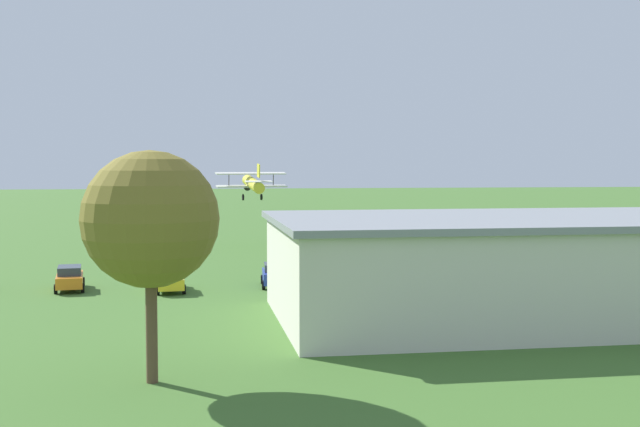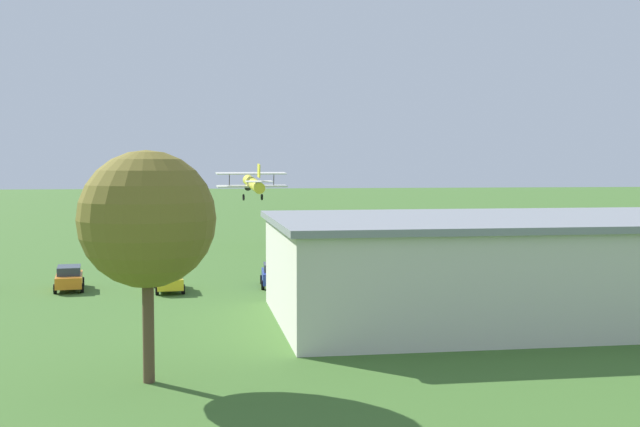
# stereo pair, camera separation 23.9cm
# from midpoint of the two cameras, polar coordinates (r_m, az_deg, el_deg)

# --- Properties ---
(ground_plane) EXTENTS (400.00, 400.00, 0.00)m
(ground_plane) POSITION_cam_midpoint_polar(r_m,az_deg,el_deg) (80.88, 2.11, -2.55)
(ground_plane) COLOR #3D6628
(hangar) EXTENTS (27.71, 16.09, 5.64)m
(hangar) POSITION_cam_midpoint_polar(r_m,az_deg,el_deg) (46.57, 13.87, -3.65)
(hangar) COLOR beige
(hangar) RESTS_ON ground_plane
(biplane) EXTENTS (7.41, 7.81, 3.76)m
(biplane) POSITION_cam_midpoint_polar(r_m,az_deg,el_deg) (83.09, -4.63, 2.14)
(biplane) COLOR yellow
(car_grey) EXTENTS (2.18, 4.15, 1.70)m
(car_grey) POSITION_cam_midpoint_polar(r_m,az_deg,el_deg) (63.30, 20.05, -3.67)
(car_grey) COLOR slate
(car_grey) RESTS_ON ground_plane
(car_blue) EXTENTS (2.07, 4.00, 1.61)m
(car_blue) POSITION_cam_midpoint_polar(r_m,az_deg,el_deg) (56.81, -3.08, -4.29)
(car_blue) COLOR #23389E
(car_blue) RESTS_ON ground_plane
(car_yellow) EXTENTS (2.25, 4.70, 1.60)m
(car_yellow) POSITION_cam_midpoint_polar(r_m,az_deg,el_deg) (55.68, -10.43, -4.52)
(car_yellow) COLOR gold
(car_yellow) RESTS_ON ground_plane
(car_orange) EXTENTS (2.39, 4.52, 1.62)m
(car_orange) POSITION_cam_midpoint_polar(r_m,az_deg,el_deg) (57.73, -17.08, -4.32)
(car_orange) COLOR orange
(car_orange) RESTS_ON ground_plane
(person_crossing_taxiway) EXTENTS (0.51, 0.51, 1.74)m
(person_crossing_taxiway) POSITION_cam_midpoint_polar(r_m,az_deg,el_deg) (60.99, 1.27, -3.72)
(person_crossing_taxiway) COLOR orange
(person_crossing_taxiway) RESTS_ON ground_plane
(person_walking_on_apron) EXTENTS (0.52, 0.52, 1.58)m
(person_walking_on_apron) POSITION_cam_midpoint_polar(r_m,az_deg,el_deg) (64.67, 10.33, -3.44)
(person_walking_on_apron) COLOR navy
(person_walking_on_apron) RESTS_ON ground_plane
(person_by_parked_cars) EXTENTS (0.43, 0.43, 1.64)m
(person_by_parked_cars) POSITION_cam_midpoint_polar(r_m,az_deg,el_deg) (61.14, 0.29, -3.76)
(person_by_parked_cars) COLOR #B23333
(person_by_parked_cars) RESTS_ON ground_plane
(tree_at_field_edge) EXTENTS (5.34, 5.34, 9.09)m
(tree_at_field_edge) POSITION_cam_midpoint_polar(r_m,az_deg,el_deg) (32.11, -11.84, -0.43)
(tree_at_field_edge) COLOR brown
(tree_at_field_edge) RESTS_ON ground_plane
(windsock) EXTENTS (1.43, 1.35, 6.52)m
(windsock) POSITION_cam_midpoint_polar(r_m,az_deg,el_deg) (88.80, -11.89, 1.62)
(windsock) COLOR silver
(windsock) RESTS_ON ground_plane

